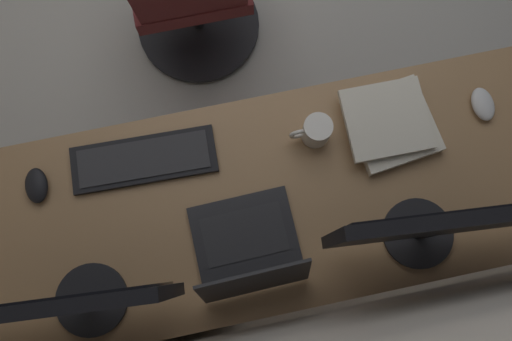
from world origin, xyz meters
TOP-DOWN VIEW (x-y plane):
  - desk at (0.19, 1.63)m, footprint 1.92×0.63m
  - drawer_pedestal at (0.52, 1.66)m, footprint 0.40×0.51m
  - monitor_primary at (-0.23, 1.81)m, footprint 0.58×0.20m
  - monitor_secondary at (0.70, 1.80)m, footprint 0.54×0.20m
  - laptop_leftmost at (0.25, 1.76)m, footprint 0.29×0.28m
  - keyboard_main at (0.50, 1.44)m, footprint 0.42×0.15m
  - mouse_main at (0.81, 1.45)m, footprint 0.06×0.10m
  - mouse_spare at (-0.52, 1.48)m, footprint 0.06×0.10m
  - book_stack_near at (-0.23, 1.48)m, footprint 0.27×0.27m
  - coffee_mug at (-0.01, 1.47)m, footprint 0.12×0.08m

SIDE VIEW (x-z plane):
  - drawer_pedestal at x=0.52m, z-range 0.00..0.69m
  - desk at x=0.19m, z-range 0.29..1.02m
  - keyboard_main at x=0.50m, z-range 0.73..0.75m
  - mouse_main at x=0.81m, z-range 0.73..0.76m
  - mouse_spare at x=-0.52m, z-range 0.73..0.76m
  - book_stack_near at x=-0.23m, z-range 0.73..0.78m
  - coffee_mug at x=-0.01m, z-range 0.73..0.82m
  - laptop_leftmost at x=0.25m, z-range 0.67..0.89m
  - monitor_secondary at x=0.70m, z-range 0.76..1.22m
  - monitor_primary at x=-0.23m, z-range 0.77..1.22m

